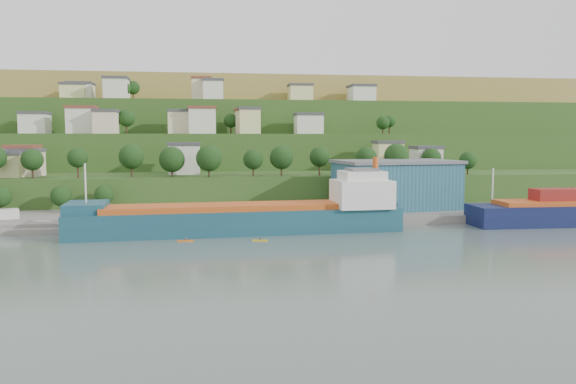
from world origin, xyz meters
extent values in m
plane|color=#485852|center=(0.00, 0.00, 0.00)|extent=(500.00, 500.00, 0.00)
cube|color=slate|center=(20.00, 28.00, 0.00)|extent=(220.00, 26.00, 4.00)
cube|color=slate|center=(-55.00, 22.00, 0.00)|extent=(40.00, 18.00, 2.40)
cube|color=#284719|center=(0.00, 56.00, 0.00)|extent=(260.00, 32.00, 20.00)
cube|color=#284719|center=(0.00, 86.00, 0.00)|extent=(280.00, 32.00, 44.00)
cube|color=#284719|center=(0.00, 116.00, 0.00)|extent=(300.00, 32.00, 70.00)
cube|color=olive|center=(0.00, 190.00, 0.00)|extent=(360.00, 120.00, 96.00)
cube|color=beige|center=(-64.89, 50.51, 13.04)|extent=(9.90, 8.25, 6.08)
cube|color=#3F3F44|center=(-64.89, 50.51, 16.53)|extent=(10.50, 8.85, 0.90)
cube|color=beige|center=(-61.97, 57.01, 13.91)|extent=(7.68, 8.83, 7.81)
cube|color=brown|center=(-61.97, 57.01, 18.26)|extent=(8.28, 9.43, 0.90)
cube|color=beige|center=(-59.55, 53.08, 13.38)|extent=(7.37, 7.89, 6.77)
cube|color=#3F3F44|center=(-59.55, 53.08, 17.22)|extent=(7.97, 8.49, 0.90)
cube|color=silver|center=(-16.74, 56.91, 14.23)|extent=(8.87, 8.50, 8.46)
cube|color=#3F3F44|center=(-16.74, 56.91, 18.91)|extent=(9.47, 9.10, 0.90)
cube|color=beige|center=(47.08, 61.32, 14.47)|extent=(8.25, 7.19, 8.95)
cube|color=#3F3F44|center=(47.08, 61.32, 19.40)|extent=(8.85, 7.79, 0.90)
cube|color=silver|center=(55.52, 50.58, 13.71)|extent=(7.73, 7.85, 7.41)
cube|color=#3F3F44|center=(55.52, 50.58, 17.86)|extent=(8.33, 8.45, 0.90)
cube|color=silver|center=(-68.33, 91.59, 25.34)|extent=(8.64, 8.79, 6.68)
cube|color=#3F3F44|center=(-68.33, 91.59, 29.13)|extent=(9.24, 9.39, 0.90)
cube|color=silver|center=(-51.44, 85.16, 26.20)|extent=(8.98, 8.50, 8.39)
cube|color=brown|center=(-51.44, 85.16, 30.84)|extent=(9.58, 9.10, 0.90)
cube|color=beige|center=(-43.04, 80.88, 25.55)|extent=(7.17, 8.21, 7.10)
cube|color=#3F3F44|center=(-43.04, 80.88, 29.55)|extent=(7.77, 8.81, 0.90)
cube|color=beige|center=(-18.99, 89.47, 25.83)|extent=(8.70, 8.36, 7.66)
cube|color=#3F3F44|center=(-18.99, 89.47, 30.11)|extent=(9.30, 8.96, 0.90)
cube|color=silver|center=(-11.61, 86.38, 26.31)|extent=(9.11, 8.76, 8.62)
cube|color=brown|center=(-11.61, 86.38, 31.07)|extent=(9.71, 9.36, 0.90)
cube|color=beige|center=(3.82, 90.21, 26.06)|extent=(7.77, 7.52, 8.11)
cube|color=brown|center=(3.82, 90.21, 30.56)|extent=(8.37, 8.12, 0.90)
cube|color=beige|center=(4.59, 84.89, 26.19)|extent=(7.13, 8.45, 8.38)
cube|color=#3F3F44|center=(4.59, 84.89, 30.83)|extent=(7.73, 9.05, 0.90)
cube|color=silver|center=(26.65, 91.12, 25.40)|extent=(9.63, 8.32, 6.81)
cube|color=#3F3F44|center=(26.65, 91.12, 29.26)|extent=(10.23, 8.92, 0.90)
cube|color=beige|center=(-61.26, 118.94, 38.03)|extent=(9.20, 7.88, 6.06)
cube|color=#3F3F44|center=(-61.26, 118.94, 41.51)|extent=(9.80, 8.48, 0.90)
cube|color=silver|center=(-59.35, 121.52, 38.30)|extent=(9.45, 8.98, 6.60)
cube|color=#3F3F44|center=(-59.35, 121.52, 42.05)|extent=(10.05, 9.58, 0.90)
cube|color=silver|center=(-44.14, 112.07, 38.94)|extent=(8.75, 8.85, 7.87)
cube|color=#3F3F44|center=(-44.14, 112.07, 43.32)|extent=(9.35, 9.45, 0.90)
cube|color=beige|center=(-12.05, 114.79, 39.28)|extent=(7.45, 8.72, 8.56)
cube|color=brown|center=(-12.05, 114.79, 44.01)|extent=(8.05, 9.32, 0.90)
cube|color=silver|center=(-7.58, 111.13, 38.79)|extent=(7.73, 7.01, 7.59)
cube|color=#3F3F44|center=(-7.58, 111.13, 43.04)|extent=(8.33, 7.61, 0.90)
cube|color=beige|center=(28.57, 121.52, 38.53)|extent=(9.44, 8.63, 7.07)
cube|color=#3F3F44|center=(28.57, 121.52, 42.52)|extent=(10.04, 9.23, 0.90)
cube|color=silver|center=(52.45, 111.37, 38.11)|extent=(9.38, 7.28, 6.23)
cube|color=#3F3F44|center=(52.45, 111.37, 41.68)|extent=(9.98, 7.88, 0.90)
cube|color=beige|center=(53.38, 121.98, 38.44)|extent=(7.74, 7.94, 6.88)
cube|color=#3F3F44|center=(53.38, 121.98, 42.33)|extent=(8.34, 8.54, 0.90)
cylinder|color=#382619|center=(-55.75, 44.08, 11.68)|extent=(0.50, 0.50, 3.36)
sphere|color=black|center=(-55.75, 44.08, 14.95)|extent=(5.75, 5.75, 5.75)
cylinder|color=#382619|center=(-43.93, 42.67, 12.01)|extent=(0.50, 0.50, 4.02)
sphere|color=black|center=(-43.93, 42.67, 15.48)|extent=(5.29, 5.29, 5.29)
cylinder|color=#382619|center=(-30.48, 45.16, 11.88)|extent=(0.50, 0.50, 3.75)
sphere|color=black|center=(-30.48, 45.16, 15.60)|extent=(6.73, 6.73, 6.73)
cylinder|color=#382619|center=(-19.66, 45.05, 11.42)|extent=(0.50, 0.50, 2.83)
sphere|color=black|center=(-19.66, 45.05, 14.76)|extent=(7.02, 7.02, 7.02)
cylinder|color=#382619|center=(-9.59, 43.13, 11.57)|extent=(0.50, 0.50, 3.13)
sphere|color=black|center=(-9.59, 43.13, 15.08)|extent=(7.07, 7.07, 7.07)
cylinder|color=#382619|center=(2.57, 43.56, 11.60)|extent=(0.50, 0.50, 3.21)
sphere|color=black|center=(2.57, 43.56, 14.75)|extent=(5.62, 5.62, 5.62)
cylinder|color=#382619|center=(10.52, 43.90, 11.69)|extent=(0.50, 0.50, 3.39)
sphere|color=black|center=(10.52, 43.90, 15.22)|extent=(6.64, 6.64, 6.64)
cylinder|color=#382619|center=(21.55, 44.86, 11.88)|extent=(0.50, 0.50, 3.75)
sphere|color=black|center=(21.55, 44.86, 15.33)|extent=(5.75, 5.75, 5.75)
cylinder|color=#382619|center=(35.14, 44.43, 11.75)|extent=(0.50, 0.50, 3.51)
sphere|color=black|center=(35.14, 44.43, 15.15)|extent=(5.98, 5.98, 5.98)
cylinder|color=#382619|center=(43.46, 42.61, 11.84)|extent=(0.50, 0.50, 3.68)
sphere|color=black|center=(43.46, 42.61, 15.60)|extent=(6.96, 6.96, 6.96)
cylinder|color=#382619|center=(55.14, 45.47, 11.63)|extent=(0.50, 0.50, 3.26)
sphere|color=black|center=(55.14, 45.47, 14.83)|extent=(5.73, 5.73, 5.73)
cylinder|color=#382619|center=(65.33, 42.97, 11.36)|extent=(0.50, 0.50, 2.73)
sphere|color=black|center=(65.33, 42.97, 14.13)|extent=(5.08, 5.08, 5.08)
cylinder|color=#382619|center=(53.54, 87.22, 23.39)|extent=(0.50, 0.50, 2.78)
sphere|color=black|center=(53.54, 87.22, 26.13)|extent=(4.89, 4.89, 4.89)
cylinder|color=#382619|center=(-38.84, 118.74, 36.97)|extent=(0.50, 0.50, 3.94)
sphere|color=black|center=(-38.84, 118.74, 40.42)|extent=(5.38, 5.38, 5.38)
cylinder|color=#382619|center=(56.67, 116.86, 36.51)|extent=(0.50, 0.50, 3.03)
sphere|color=black|center=(56.67, 116.86, 39.53)|extent=(5.48, 5.48, 5.48)
cylinder|color=#382619|center=(-41.00, 111.63, 36.57)|extent=(0.50, 0.50, 3.15)
sphere|color=black|center=(-41.00, 111.63, 39.45)|extent=(4.73, 4.73, 4.73)
cylinder|color=#382619|center=(57.23, 91.02, 23.79)|extent=(0.50, 0.50, 3.57)
sphere|color=black|center=(57.23, 91.02, 26.79)|extent=(4.41, 4.41, 4.41)
cylinder|color=#382619|center=(-37.19, 86.11, 23.89)|extent=(0.50, 0.50, 3.78)
sphere|color=black|center=(-37.19, 86.11, 27.36)|extent=(5.74, 5.74, 5.74)
cylinder|color=#382619|center=(-1.68, 89.32, 23.69)|extent=(0.50, 0.50, 3.39)
sphere|color=black|center=(-1.68, 89.32, 26.75)|extent=(4.94, 4.94, 4.94)
cube|color=#14394E|center=(-3.48, 9.70, 1.54)|extent=(72.26, 15.11, 7.18)
cube|color=#BB4C18|center=(-5.53, 9.70, 5.74)|extent=(53.73, 12.07, 1.23)
cube|color=#14394E|center=(-35.26, 9.70, 6.15)|extent=(8.79, 11.70, 2.05)
cube|color=silver|center=(24.20, 9.70, 8.20)|extent=(12.83, 10.90, 6.15)
cube|color=silver|center=(24.20, 9.70, 12.30)|extent=(9.65, 8.68, 2.05)
cube|color=#595B5E|center=(24.20, 9.70, 13.63)|extent=(6.47, 6.47, 0.62)
cylinder|color=#BB4C18|center=(27.28, 9.70, 14.87)|extent=(1.29, 1.29, 3.08)
cylinder|color=silver|center=(-35.26, 9.70, 11.28)|extent=(0.39, 0.39, 8.20)
cube|color=silver|center=(-32.18, 9.70, 3.90)|extent=(14.95, 12.34, 0.26)
cylinder|color=silver|center=(55.81, 10.37, 10.01)|extent=(0.34, 0.34, 7.38)
cube|color=maroon|center=(72.67, 10.37, 7.27)|extent=(12.74, 5.50, 2.74)
cube|color=#204D61|center=(39.41, 31.00, 8.00)|extent=(32.01, 21.61, 12.00)
cube|color=#595B5E|center=(39.41, 31.00, 14.40)|extent=(33.13, 22.73, 0.80)
cube|color=silver|center=(-56.78, 24.18, 2.74)|extent=(7.17, 5.04, 3.09)
cube|color=silver|center=(-46.71, 19.70, 1.62)|extent=(4.49, 2.97, 0.84)
cube|color=orange|center=(-14.51, 0.90, 0.12)|extent=(3.29, 0.79, 0.24)
sphere|color=#3F3F44|center=(-14.51, 0.90, 0.53)|extent=(0.57, 0.57, 0.57)
cube|color=gold|center=(0.38, -0.73, 0.12)|extent=(3.17, 1.15, 0.23)
sphere|color=#3F3F44|center=(0.38, -0.73, 0.51)|extent=(0.55, 0.55, 0.55)
camera|label=1|loc=(-9.77, -111.76, 20.65)|focal=35.00mm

